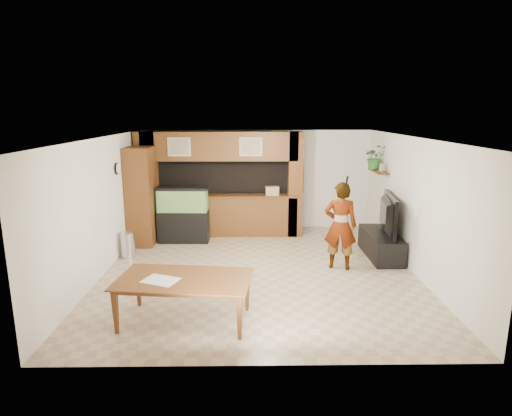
{
  "coord_description": "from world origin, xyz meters",
  "views": [
    {
      "loc": [
        -0.17,
        -7.98,
        3.09
      ],
      "look_at": [
        -0.05,
        0.6,
        1.13
      ],
      "focal_mm": 30.0,
      "sensor_mm": 36.0,
      "label": 1
    }
  ],
  "objects_px": {
    "aquarium": "(183,215)",
    "television": "(383,214)",
    "person": "(340,226)",
    "dining_table": "(184,301)",
    "pantry_cabinet": "(142,196)"
  },
  "relations": [
    {
      "from": "pantry_cabinet",
      "to": "aquarium",
      "type": "bearing_deg",
      "value": 6.11
    },
    {
      "from": "aquarium",
      "to": "television",
      "type": "bearing_deg",
      "value": -12.97
    },
    {
      "from": "pantry_cabinet",
      "to": "television",
      "type": "xyz_separation_m",
      "value": [
        5.35,
        -1.05,
        -0.2
      ]
    },
    {
      "from": "aquarium",
      "to": "person",
      "type": "relative_size",
      "value": 0.76
    },
    {
      "from": "aquarium",
      "to": "person",
      "type": "bearing_deg",
      "value": -26.82
    },
    {
      "from": "aquarium",
      "to": "pantry_cabinet",
      "type": "bearing_deg",
      "value": -172.21
    },
    {
      "from": "aquarium",
      "to": "television",
      "type": "distance_m",
      "value": 4.57
    },
    {
      "from": "pantry_cabinet",
      "to": "television",
      "type": "bearing_deg",
      "value": -11.14
    },
    {
      "from": "dining_table",
      "to": "person",
      "type": "bearing_deg",
      "value": 45.27
    },
    {
      "from": "aquarium",
      "to": "dining_table",
      "type": "relative_size",
      "value": 0.68
    },
    {
      "from": "pantry_cabinet",
      "to": "aquarium",
      "type": "distance_m",
      "value": 1.06
    },
    {
      "from": "television",
      "to": "dining_table",
      "type": "xyz_separation_m",
      "value": [
        -3.8,
        -2.92,
        -0.6
      ]
    },
    {
      "from": "television",
      "to": "pantry_cabinet",
      "type": "bearing_deg",
      "value": 88.16
    },
    {
      "from": "aquarium",
      "to": "television",
      "type": "relative_size",
      "value": 0.92
    },
    {
      "from": "television",
      "to": "person",
      "type": "bearing_deg",
      "value": 132.44
    }
  ]
}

